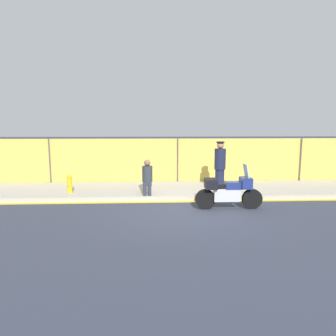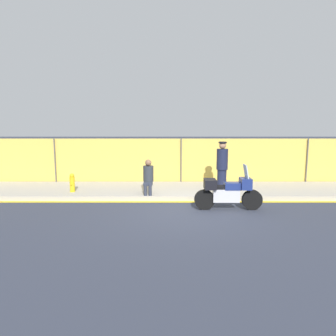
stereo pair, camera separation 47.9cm
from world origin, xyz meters
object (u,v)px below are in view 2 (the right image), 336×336
(officer_standing, at_px, (221,166))
(motorcycle, at_px, (227,192))
(fire_hydrant, at_px, (71,183))
(person_seated_on_curb, at_px, (147,175))

(officer_standing, bearing_deg, motorcycle, -94.93)
(officer_standing, relative_size, fire_hydrant, 2.67)
(motorcycle, xyz_separation_m, person_seated_on_curb, (-2.56, 1.46, 0.28))
(motorcycle, bearing_deg, officer_standing, 86.10)
(officer_standing, bearing_deg, person_seated_on_curb, -167.43)
(officer_standing, height_order, fire_hydrant, officer_standing)
(officer_standing, distance_m, fire_hydrant, 5.60)
(motorcycle, relative_size, fire_hydrant, 3.08)
(motorcycle, bearing_deg, fire_hydrant, 163.19)
(motorcycle, relative_size, officer_standing, 1.15)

